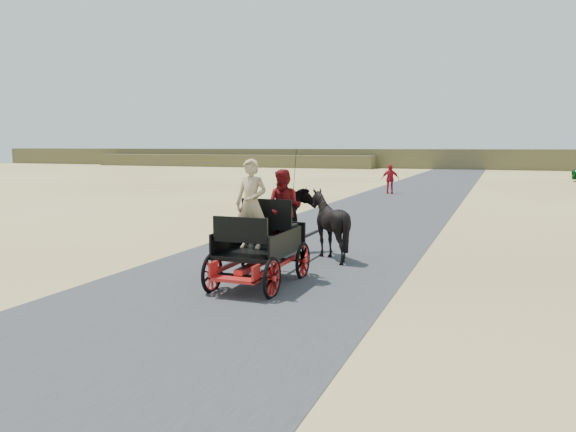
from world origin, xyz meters
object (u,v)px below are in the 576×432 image
(horse_right, at_px, (329,225))
(pedestrian, at_px, (390,179))
(horse_left, at_px, (287,222))
(carriage, at_px, (260,267))

(horse_right, xyz_separation_m, pedestrian, (-2.14, 19.53, 0.01))
(horse_left, height_order, pedestrian, pedestrian)
(carriage, relative_size, horse_right, 1.41)
(carriage, relative_size, pedestrian, 1.39)
(horse_right, relative_size, pedestrian, 0.98)
(carriage, distance_m, pedestrian, 22.59)
(horse_right, bearing_deg, pedestrian, -83.73)
(pedestrian, bearing_deg, horse_left, 82.62)
(carriage, xyz_separation_m, horse_right, (0.55, 3.00, 0.49))
(pedestrian, bearing_deg, carriage, 83.61)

